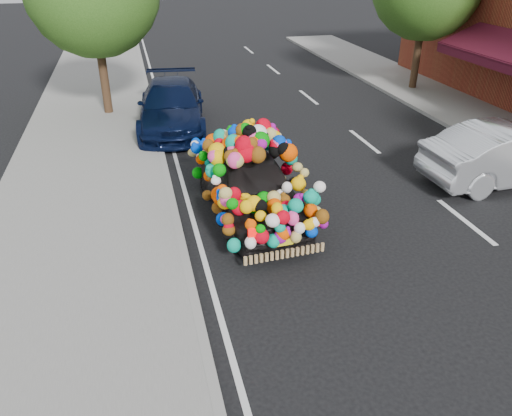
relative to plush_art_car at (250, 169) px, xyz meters
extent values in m
plane|color=black|center=(0.75, -1.46, -1.04)|extent=(100.00, 100.00, 0.00)
cube|color=gray|center=(-3.55, -1.46, -0.98)|extent=(4.00, 60.00, 0.12)
cube|color=gray|center=(-1.60, -1.46, -0.98)|extent=(0.15, 60.00, 0.13)
cube|color=#460D1C|center=(9.45, 4.54, 1.31)|extent=(1.62, 5.20, 0.75)
cube|color=#460D1C|center=(8.70, 4.54, 0.91)|extent=(0.06, 5.20, 0.35)
cylinder|color=#332114|center=(-3.05, 8.04, 0.32)|extent=(0.28, 0.28, 2.73)
cylinder|color=#332114|center=(8.75, 8.54, 0.28)|extent=(0.28, 0.28, 2.64)
imported|color=black|center=(0.00, 0.00, -0.34)|extent=(1.93, 4.20, 1.40)
cube|color=red|center=(-0.42, -2.10, -0.26)|extent=(0.22, 0.07, 0.14)
cube|color=red|center=(0.70, -2.02, -0.26)|extent=(0.22, 0.07, 0.14)
cube|color=yellow|center=(0.14, -2.07, -0.56)|extent=(0.34, 0.06, 0.12)
imported|color=black|center=(-1.05, 6.19, -0.33)|extent=(2.50, 5.08, 1.42)
imported|color=silver|center=(6.53, 0.09, -0.32)|extent=(4.42, 1.67, 1.44)
camera|label=1|loc=(-2.19, -9.31, 4.15)|focal=35.00mm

